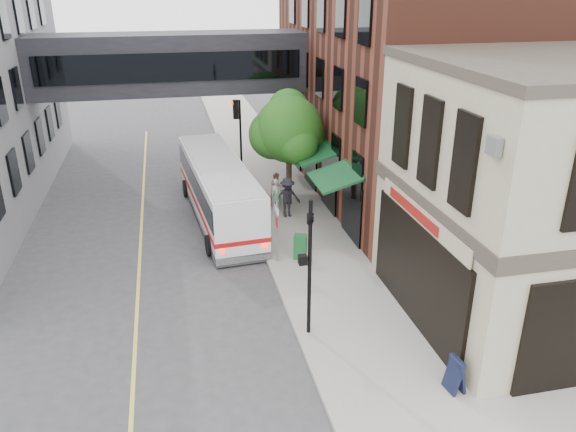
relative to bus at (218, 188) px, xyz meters
name	(u,v)px	position (x,y,z in m)	size (l,w,h in m)	color
ground	(312,377)	(1.36, -12.21, -1.55)	(120.00, 120.00, 0.00)	#38383A
sidewalk_main	(281,198)	(3.36, 1.79, -1.48)	(4.00, 60.00, 0.15)	gray
corner_building	(569,192)	(10.33, -10.21, 2.66)	(10.19, 8.12, 8.45)	tan
brick_building	(428,54)	(11.33, 2.78, 5.44)	(13.76, 18.00, 14.00)	#512519
skyway_bridge	(171,63)	(-1.64, 5.79, 4.95)	(14.00, 3.18, 3.00)	black
traffic_signal_near	(309,252)	(1.72, -10.21, 1.43)	(0.44, 0.22, 4.60)	black
traffic_signal_far	(238,124)	(1.62, 4.79, 1.79)	(0.53, 0.28, 4.50)	black
street_sign_pole	(277,220)	(1.75, -5.21, 0.38)	(0.08, 0.75, 3.00)	gray
street_tree	(288,129)	(3.55, 1.00, 2.36)	(3.80, 3.20, 5.60)	#382619
lane_marking	(140,245)	(-3.64, -2.21, -1.55)	(0.12, 40.00, 0.01)	#D8CC4C
bus	(218,188)	(0.00, 0.00, 0.00)	(3.15, 10.44, 2.77)	white
pedestrian_a	(276,195)	(2.77, 0.01, -0.60)	(0.58, 0.38, 1.60)	silver
pedestrian_b	(277,189)	(2.94, 0.80, -0.58)	(0.80, 0.62, 1.64)	tan
pedestrian_c	(287,197)	(3.12, -0.81, -0.44)	(1.24, 0.71, 1.92)	black
newspaper_box	(300,247)	(2.70, -5.13, -0.90)	(0.50, 0.44, 0.99)	#135424
sandwich_board	(455,374)	(4.96, -13.71, -0.89)	(0.37, 0.57, 1.02)	black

